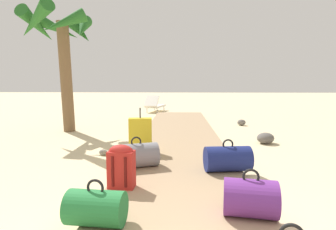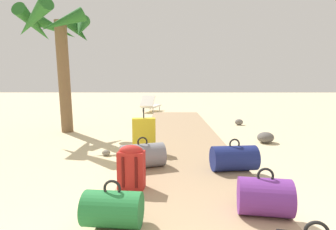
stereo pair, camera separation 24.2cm
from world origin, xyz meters
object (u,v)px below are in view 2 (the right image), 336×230
object	(u,v)px
duffel_bag_grey	(143,156)
suitcase_yellow	(144,135)
duffel_bag_purple	(265,197)
duffel_bag_navy	(234,158)
backpack_red	(131,166)
lounge_chair	(150,105)
palm_tree_near_left	(57,38)
duffel_bag_green	(113,209)

from	to	relation	value
duffel_bag_grey	suitcase_yellow	distance (m)	0.92
duffel_bag_purple	suitcase_yellow	distance (m)	2.82
duffel_bag_navy	suitcase_yellow	distance (m)	1.79
duffel_bag_navy	duffel_bag_purple	distance (m)	1.39
backpack_red	lounge_chair	world-z (taller)	lounge_chair
lounge_chair	palm_tree_near_left	bearing A→B (deg)	-111.97
duffel_bag_grey	lounge_chair	distance (m)	8.57
suitcase_yellow	palm_tree_near_left	bearing A→B (deg)	136.05
backpack_red	lounge_chair	size ratio (longest dim) A/B	0.34
duffel_bag_grey	duffel_bag_purple	bearing A→B (deg)	-48.14
palm_tree_near_left	lounge_chair	distance (m)	6.06
duffel_bag_navy	backpack_red	size ratio (longest dim) A/B	1.28
suitcase_yellow	duffel_bag_green	bearing A→B (deg)	-90.93
backpack_red	duffel_bag_green	bearing A→B (deg)	-93.02
duffel_bag_navy	suitcase_yellow	bearing A→B (deg)	144.16
duffel_bag_purple	suitcase_yellow	size ratio (longest dim) A/B	0.67
duffel_bag_grey	palm_tree_near_left	bearing A→B (deg)	127.70
duffel_bag_green	duffel_bag_navy	world-z (taller)	duffel_bag_navy
duffel_bag_navy	duffel_bag_grey	bearing A→B (deg)	174.42
backpack_red	suitcase_yellow	bearing A→B (deg)	90.16
duffel_bag_green	lounge_chair	size ratio (longest dim) A/B	0.34
duffel_bag_green	lounge_chair	bearing A→B (deg)	91.99
duffel_bag_navy	duffel_bag_purple	size ratio (longest dim) A/B	1.25
duffel_bag_grey	suitcase_yellow	world-z (taller)	suitcase_yellow
backpack_red	palm_tree_near_left	world-z (taller)	palm_tree_near_left
suitcase_yellow	lounge_chair	distance (m)	7.66
duffel_bag_grey	duffel_bag_green	bearing A→B (deg)	-93.45
duffel_bag_green	duffel_bag_navy	xyz separation A→B (m)	(1.49, 1.61, 0.02)
duffel_bag_grey	backpack_red	bearing A→B (deg)	-93.91
suitcase_yellow	duffel_bag_grey	bearing A→B (deg)	-86.09
duffel_bag_grey	lounge_chair	bearing A→B (deg)	93.10
palm_tree_near_left	lounge_chair	xyz separation A→B (m)	(2.11, 5.23, -2.22)
lounge_chair	duffel_bag_navy	bearing A→B (deg)	-78.01
duffel_bag_green	lounge_chair	world-z (taller)	lounge_chair
duffel_bag_navy	backpack_red	xyz separation A→B (m)	(-1.44, -0.70, 0.10)
backpack_red	duffel_bag_navy	bearing A→B (deg)	25.95
duffel_bag_purple	palm_tree_near_left	world-z (taller)	palm_tree_near_left
duffel_bag_purple	suitcase_yellow	xyz separation A→B (m)	(-1.42, 2.43, 0.14)
duffel_bag_navy	duffel_bag_grey	distance (m)	1.39
duffel_bag_purple	duffel_bag_grey	bearing A→B (deg)	131.86
duffel_bag_green	suitcase_yellow	size ratio (longest dim) A/B	0.66
duffel_bag_navy	lounge_chair	size ratio (longest dim) A/B	0.43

